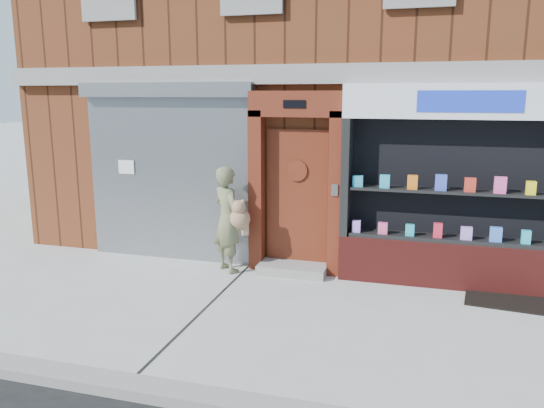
% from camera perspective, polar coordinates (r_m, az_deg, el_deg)
% --- Properties ---
extents(ground, '(80.00, 80.00, 0.00)m').
position_cam_1_polar(ground, '(6.98, 4.99, -12.40)').
color(ground, '#9E9E99').
rests_on(ground, ground).
extents(building, '(12.00, 8.16, 8.00)m').
position_cam_1_polar(building, '(12.37, 10.88, 16.87)').
color(building, '#5F2B15').
rests_on(building, ground).
extents(shutter_bay, '(3.10, 0.30, 3.04)m').
position_cam_1_polar(shutter_bay, '(9.26, -11.03, 4.51)').
color(shutter_bay, gray).
rests_on(shutter_bay, ground).
extents(red_door_bay, '(1.52, 0.58, 2.90)m').
position_cam_1_polar(red_door_bay, '(8.46, 2.58, 2.26)').
color(red_door_bay, '#4E190D').
rests_on(red_door_bay, ground).
extents(pharmacy_bay, '(3.50, 0.41, 3.00)m').
position_cam_1_polar(pharmacy_bay, '(8.23, 19.67, 0.72)').
color(pharmacy_bay, maroon).
rests_on(pharmacy_bay, ground).
extents(woman, '(0.78, 0.72, 1.73)m').
position_cam_1_polar(woman, '(8.57, -4.67, -1.63)').
color(woman, '#666945').
rests_on(woman, ground).
extents(doormat, '(1.15, 0.86, 0.03)m').
position_cam_1_polar(doormat, '(8.23, 23.85, -9.44)').
color(doormat, black).
rests_on(doormat, ground).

